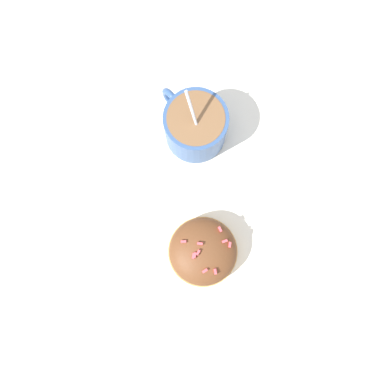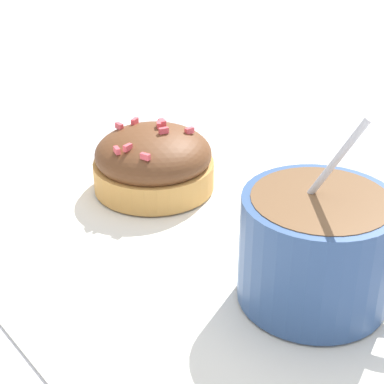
% 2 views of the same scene
% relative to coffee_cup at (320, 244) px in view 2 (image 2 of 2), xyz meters
% --- Properties ---
extents(ground_plane, '(3.00, 3.00, 0.00)m').
position_rel_coffee_cup_xyz_m(ground_plane, '(-0.09, -0.00, -0.04)').
color(ground_plane, '#B2B2B7').
extents(paper_napkin, '(0.32, 0.31, 0.00)m').
position_rel_coffee_cup_xyz_m(paper_napkin, '(-0.09, -0.00, -0.04)').
color(paper_napkin, white).
rests_on(paper_napkin, ground_plane).
extents(coffee_cup, '(0.10, 0.09, 0.11)m').
position_rel_coffee_cup_xyz_m(coffee_cup, '(0.00, 0.00, 0.00)').
color(coffee_cup, '#335184').
rests_on(coffee_cup, paper_napkin).
extents(frosted_pastry, '(0.09, 0.09, 0.05)m').
position_rel_coffee_cup_xyz_m(frosted_pastry, '(-0.17, 0.01, -0.01)').
color(frosted_pastry, '#D19347').
rests_on(frosted_pastry, paper_napkin).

